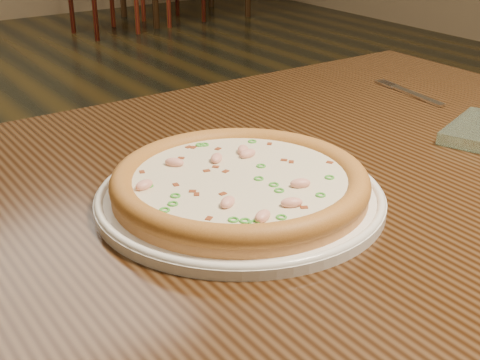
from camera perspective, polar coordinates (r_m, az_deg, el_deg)
ground at (r=1.92m, az=-4.76°, el=-10.75°), size 9.00×9.00×0.00m
hero_table at (r=0.94m, az=4.31°, el=-4.40°), size 1.20×0.80×0.75m
plate at (r=0.79m, az=0.00°, el=-1.40°), size 0.34×0.34×0.02m
pizza at (r=0.79m, az=-0.01°, el=-0.20°), size 0.31×0.31×0.03m
fork at (r=1.24m, az=14.39°, el=7.20°), size 0.04×0.18×0.00m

